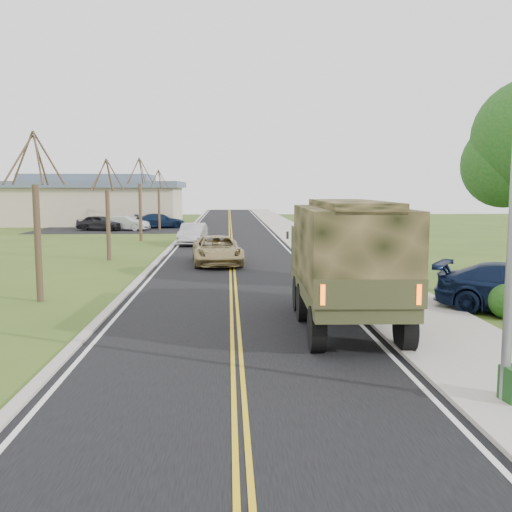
{
  "coord_description": "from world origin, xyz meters",
  "views": [
    {
      "loc": [
        -0.19,
        -10.63,
        4.06
      ],
      "look_at": [
        0.74,
        8.39,
        1.8
      ],
      "focal_mm": 40.0,
      "sensor_mm": 36.0,
      "label": 1
    }
  ],
  "objects": [
    {
      "name": "lot_car_dark",
      "position": [
        -12.62,
        45.09,
        0.76
      ],
      "size": [
        4.76,
        2.9,
        1.52
      ],
      "primitive_type": "imported",
      "rotation": [
        0.0,
        0.0,
        1.3
      ],
      "color": "black",
      "rests_on": "ground"
    },
    {
      "name": "curb_left",
      "position": [
        -4.15,
        40.0,
        0.05
      ],
      "size": [
        0.3,
        120.0,
        0.1
      ],
      "primitive_type": "cube",
      "color": "#9E998E",
      "rests_on": "ground"
    },
    {
      "name": "bare_tree_a",
      "position": [
        -7.0,
        10.0,
        2.63
      ],
      "size": [
        1.93,
        2.26,
        6.08
      ],
      "color": "#38281C",
      "rests_on": "ground"
    },
    {
      "name": "lot_car_navy",
      "position": [
        -7.18,
        48.46,
        0.75
      ],
      "size": [
        5.52,
        3.2,
        1.5
      ],
      "primitive_type": "imported",
      "rotation": [
        0.0,
        0.0,
        1.79
      ],
      "color": "#0F1D37",
      "rests_on": "ground"
    },
    {
      "name": "bare_tree_b",
      "position": [
        -7.0,
        22.0,
        2.48
      ],
      "size": [
        1.83,
        2.14,
        5.73
      ],
      "color": "#38281C",
      "rests_on": "ground"
    },
    {
      "name": "ground",
      "position": [
        0.0,
        0.0,
        0.0
      ],
      "size": [
        160.0,
        160.0,
        0.0
      ],
      "primitive_type": "plane",
      "color": "#354C19",
      "rests_on": "ground"
    },
    {
      "name": "sidewalk_right",
      "position": [
        5.9,
        40.0,
        0.05
      ],
      "size": [
        3.2,
        120.0,
        0.1
      ],
      "primitive_type": "cube",
      "color": "#9E998E",
      "rests_on": "ground"
    },
    {
      "name": "lot_car_silver",
      "position": [
        -10.04,
        45.1,
        0.72
      ],
      "size": [
        4.62,
        2.81,
        1.44
      ],
      "primitive_type": "imported",
      "rotation": [
        0.0,
        0.0,
        1.25
      ],
      "color": "#B3B3B8",
      "rests_on": "ground"
    },
    {
      "name": "military_truck",
      "position": [
        3.19,
        5.62,
        2.13
      ],
      "size": [
        2.84,
        7.55,
        3.72
      ],
      "rotation": [
        0.0,
        0.0,
        -0.03
      ],
      "color": "black",
      "rests_on": "ground"
    },
    {
      "name": "sedan_silver",
      "position": [
        -2.77,
        30.84,
        0.77
      ],
      "size": [
        2.04,
        4.82,
        1.55
      ],
      "primitive_type": "imported",
      "rotation": [
        0.0,
        0.0,
        -0.09
      ],
      "color": "silver",
      "rests_on": "ground"
    },
    {
      "name": "street_light",
      "position": [
        4.9,
        -0.5,
        4.43
      ],
      "size": [
        1.65,
        0.22,
        8.0
      ],
      "color": "gray",
      "rests_on": "ground"
    },
    {
      "name": "bare_tree_c",
      "position": [
        -7.0,
        34.0,
        2.78
      ],
      "size": [
        2.04,
        2.39,
        6.42
      ],
      "color": "#38281C",
      "rests_on": "ground"
    },
    {
      "name": "road",
      "position": [
        0.0,
        40.0,
        0.01
      ],
      "size": [
        8.0,
        120.0,
        0.01
      ],
      "primitive_type": "cube",
      "color": "black",
      "rests_on": "ground"
    },
    {
      "name": "curb_right",
      "position": [
        4.15,
        40.0,
        0.06
      ],
      "size": [
        0.3,
        120.0,
        0.12
      ],
      "primitive_type": "cube",
      "color": "#9E998E",
      "rests_on": "ground"
    },
    {
      "name": "suv_champagne",
      "position": [
        -0.8,
        19.85,
        0.76
      ],
      "size": [
        2.98,
        5.69,
        1.53
      ],
      "primitive_type": "imported",
      "rotation": [
        0.0,
        0.0,
        0.08
      ],
      "color": "tan",
      "rests_on": "ground"
    },
    {
      "name": "commercial_building",
      "position": [
        -15.98,
        55.97,
        2.69
      ],
      "size": [
        25.5,
        21.5,
        5.65
      ],
      "color": "tan",
      "rests_on": "ground"
    },
    {
      "name": "bare_tree_d",
      "position": [
        -7.0,
        46.0,
        2.55
      ],
      "size": [
        1.88,
        2.2,
        5.91
      ],
      "color": "#38281C",
      "rests_on": "ground"
    }
  ]
}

